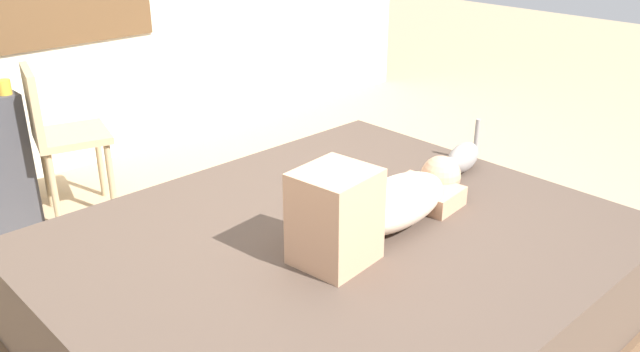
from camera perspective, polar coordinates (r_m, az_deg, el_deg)
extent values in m
plane|color=tan|center=(2.84, 0.18, -13.71)|extent=(16.00, 16.00, 0.00)
cube|color=brown|center=(2.74, 1.40, -13.38)|extent=(2.14, 1.80, 0.14)
cube|color=#4C3D33|center=(2.60, 1.45, -8.80)|extent=(2.07, 1.75, 0.38)
ellipsoid|color=#CCB299|center=(2.57, 6.59, -2.27)|extent=(0.59, 0.32, 0.17)
sphere|color=tan|center=(2.84, 10.41, 0.05)|extent=(0.17, 0.17, 0.17)
cube|color=tan|center=(2.26, 1.30, -3.57)|extent=(0.29, 0.27, 0.34)
cube|color=tan|center=(2.76, 9.09, -1.57)|extent=(0.23, 0.30, 0.08)
ellipsoid|color=gray|center=(3.10, 12.25, 1.56)|extent=(0.28, 0.16, 0.13)
sphere|color=gray|center=(2.96, 11.08, 0.83)|extent=(0.08, 0.08, 0.08)
cylinder|color=gray|center=(3.21, 13.41, 3.46)|extent=(0.03, 0.03, 0.16)
cylinder|color=gold|center=(3.81, -25.67, 6.94)|extent=(0.07, 0.07, 0.08)
cylinder|color=tan|center=(4.16, -18.50, 1.17)|extent=(0.04, 0.04, 0.44)
cylinder|color=tan|center=(3.88, -17.63, -0.33)|extent=(0.04, 0.04, 0.44)
cylinder|color=tan|center=(4.13, -22.61, 0.38)|extent=(0.04, 0.04, 0.44)
cylinder|color=tan|center=(3.85, -22.03, -1.19)|extent=(0.04, 0.04, 0.44)
cube|color=tan|center=(3.92, -20.68, 3.26)|extent=(0.47, 0.47, 0.04)
cube|color=tan|center=(3.84, -23.62, 5.72)|extent=(0.14, 0.38, 0.38)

